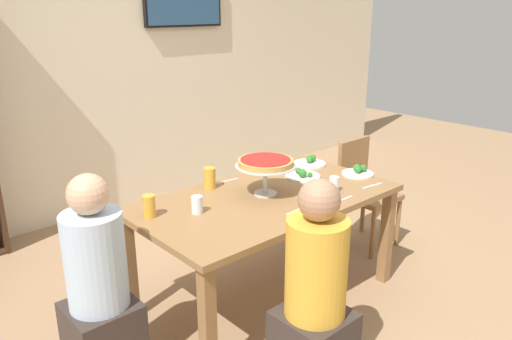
# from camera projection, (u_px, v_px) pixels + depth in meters

# --- Properties ---
(ground_plane) EXTENTS (12.00, 12.00, 0.00)m
(ground_plane) POSITION_uv_depth(u_px,v_px,m) (266.00, 297.00, 3.40)
(ground_plane) COLOR #9E7A56
(rear_partition) EXTENTS (8.00, 0.12, 2.80)m
(rear_partition) POSITION_uv_depth(u_px,v_px,m) (102.00, 63.00, 4.51)
(rear_partition) COLOR beige
(rear_partition) RESTS_ON ground_plane
(dining_table) EXTENTS (1.68, 0.93, 0.74)m
(dining_table) POSITION_uv_depth(u_px,v_px,m) (266.00, 208.00, 3.19)
(dining_table) COLOR olive
(dining_table) RESTS_ON ground_plane
(television) EXTENTS (0.87, 0.05, 0.49)m
(television) POSITION_uv_depth(u_px,v_px,m) (183.00, 1.00, 4.82)
(television) COLOR black
(diner_near_left) EXTENTS (0.34, 0.34, 1.15)m
(diner_near_left) POSITION_uv_depth(u_px,v_px,m) (315.00, 306.00, 2.44)
(diner_near_left) COLOR #382D28
(diner_near_left) RESTS_ON ground_plane
(diner_head_west) EXTENTS (0.34, 0.34, 1.15)m
(diner_head_west) POSITION_uv_depth(u_px,v_px,m) (99.00, 297.00, 2.52)
(diner_head_west) COLOR #382D28
(diner_head_west) RESTS_ON ground_plane
(chair_head_east) EXTENTS (0.40, 0.40, 0.87)m
(chair_head_east) POSITION_uv_depth(u_px,v_px,m) (363.00, 187.00, 4.05)
(chair_head_east) COLOR olive
(chair_head_east) RESTS_ON ground_plane
(deep_dish_pizza_stand) EXTENTS (0.38, 0.38, 0.24)m
(deep_dish_pizza_stand) POSITION_uv_depth(u_px,v_px,m) (265.00, 165.00, 3.13)
(deep_dish_pizza_stand) COLOR silver
(deep_dish_pizza_stand) RESTS_ON dining_table
(salad_plate_near_diner) EXTENTS (0.23, 0.23, 0.07)m
(salad_plate_near_diner) POSITION_uv_depth(u_px,v_px,m) (358.00, 172.00, 3.57)
(salad_plate_near_diner) COLOR white
(salad_plate_near_diner) RESTS_ON dining_table
(salad_plate_far_diner) EXTENTS (0.25, 0.25, 0.07)m
(salad_plate_far_diner) POSITION_uv_depth(u_px,v_px,m) (303.00, 175.00, 3.50)
(salad_plate_far_diner) COLOR white
(salad_plate_far_diner) RESTS_ON dining_table
(salad_plate_spare) EXTENTS (0.25, 0.25, 0.07)m
(salad_plate_spare) POSITION_uv_depth(u_px,v_px,m) (310.00, 162.00, 3.79)
(salad_plate_spare) COLOR white
(salad_plate_spare) RESTS_ON dining_table
(beer_glass_amber_tall) EXTENTS (0.07, 0.07, 0.13)m
(beer_glass_amber_tall) POSITION_uv_depth(u_px,v_px,m) (149.00, 206.00, 2.83)
(beer_glass_amber_tall) COLOR gold
(beer_glass_amber_tall) RESTS_ON dining_table
(beer_glass_amber_short) EXTENTS (0.08, 0.08, 0.14)m
(beer_glass_amber_short) POSITION_uv_depth(u_px,v_px,m) (210.00, 178.00, 3.28)
(beer_glass_amber_short) COLOR gold
(beer_glass_amber_short) RESTS_ON dining_table
(water_glass_clear_near) EXTENTS (0.07, 0.07, 0.10)m
(water_glass_clear_near) POSITION_uv_depth(u_px,v_px,m) (197.00, 205.00, 2.89)
(water_glass_clear_near) COLOR white
(water_glass_clear_near) RESTS_ON dining_table
(water_glass_clear_far) EXTENTS (0.06, 0.06, 0.10)m
(water_glass_clear_far) POSITION_uv_depth(u_px,v_px,m) (334.00, 184.00, 3.23)
(water_glass_clear_far) COLOR white
(water_glass_clear_far) RESTS_ON dining_table
(cutlery_fork_near) EXTENTS (0.18, 0.02, 0.00)m
(cutlery_fork_near) POSITION_uv_depth(u_px,v_px,m) (343.00, 200.00, 3.10)
(cutlery_fork_near) COLOR silver
(cutlery_fork_near) RESTS_ON dining_table
(cutlery_knife_near) EXTENTS (0.18, 0.03, 0.00)m
(cutlery_knife_near) POSITION_uv_depth(u_px,v_px,m) (227.00, 181.00, 3.43)
(cutlery_knife_near) COLOR silver
(cutlery_knife_near) RESTS_ON dining_table
(cutlery_fork_far) EXTENTS (0.18, 0.03, 0.00)m
(cutlery_fork_far) POSITION_uv_depth(u_px,v_px,m) (297.00, 210.00, 2.94)
(cutlery_fork_far) COLOR silver
(cutlery_fork_far) RESTS_ON dining_table
(cutlery_knife_far) EXTENTS (0.18, 0.04, 0.00)m
(cutlery_knife_far) POSITION_uv_depth(u_px,v_px,m) (373.00, 186.00, 3.34)
(cutlery_knife_far) COLOR silver
(cutlery_knife_far) RESTS_ON dining_table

